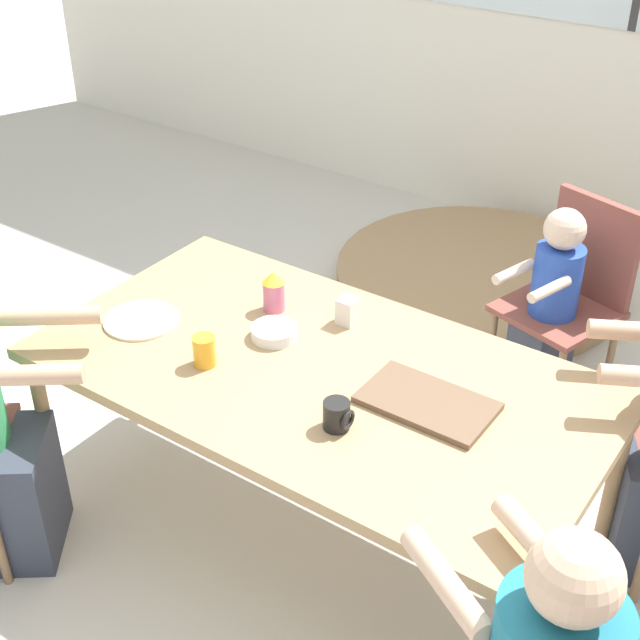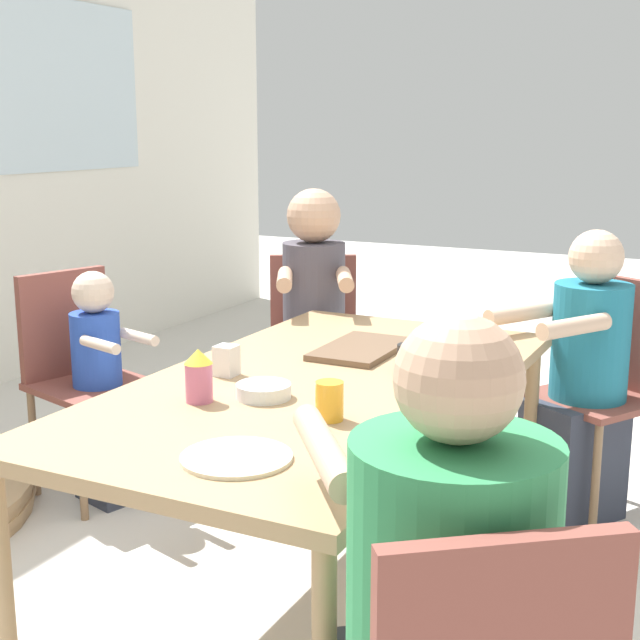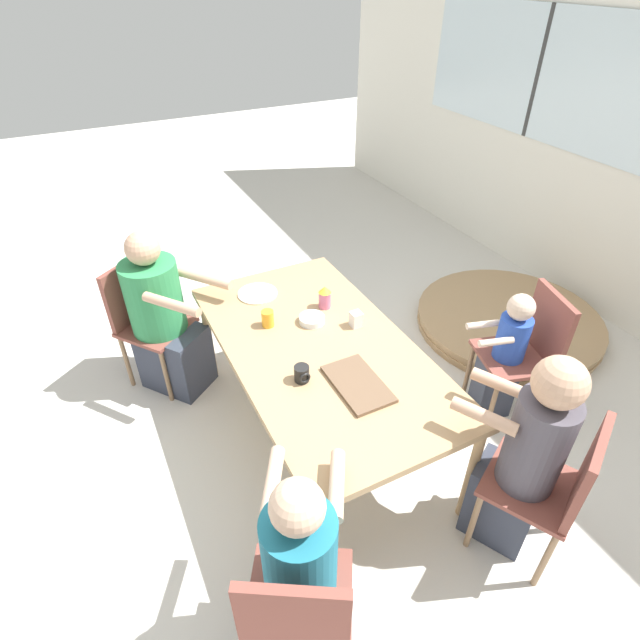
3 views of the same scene
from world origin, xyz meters
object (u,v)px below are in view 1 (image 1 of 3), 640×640
coffee_mug (337,415)px  juice_glass (204,351)px  bowl_white_shallow (274,332)px  chair_for_toddler (575,286)px  folded_table_stack (478,277)px  sippy_cup (274,291)px  person_toddler (546,321)px  milk_carton_small (348,311)px

coffee_mug → juice_glass: (-0.51, 0.02, 0.01)m
coffee_mug → bowl_white_shallow: (-0.42, 0.26, -0.02)m
chair_for_toddler → folded_table_stack: size_ratio=0.61×
sippy_cup → juice_glass: size_ratio=1.47×
juice_glass → sippy_cup: bearing=93.0°
chair_for_toddler → folded_table_stack: (-0.68, 0.61, -0.47)m
person_toddler → coffee_mug: bearing=101.0°
milk_carton_small → bowl_white_shallow: size_ratio=0.61×
sippy_cup → bowl_white_shallow: (0.11, -0.14, -0.05)m
sippy_cup → milk_carton_small: sippy_cup is taller
coffee_mug → sippy_cup: 0.66m
milk_carton_small → bowl_white_shallow: 0.26m
sippy_cup → milk_carton_small: bearing=16.2°
coffee_mug → juice_glass: bearing=177.6°
person_toddler → sippy_cup: size_ratio=6.16×
chair_for_toddler → person_toddler: size_ratio=0.97×
juice_glass → milk_carton_small: size_ratio=1.09×
sippy_cup → juice_glass: (0.02, -0.38, -0.02)m
folded_table_stack → coffee_mug: bearing=-76.0°
chair_for_toddler → sippy_cup: chair_for_toddler is taller
bowl_white_shallow → folded_table_stack: bearing=92.8°
chair_for_toddler → person_toddler: bearing=90.0°
juice_glass → bowl_white_shallow: 0.26m
bowl_white_shallow → sippy_cup: bearing=127.2°
coffee_mug → sippy_cup: sippy_cup is taller
sippy_cup → coffee_mug: bearing=-37.2°
milk_carton_small → bowl_white_shallow: milk_carton_small is taller
person_toddler → coffee_mug: size_ratio=10.47×
person_toddler → coffee_mug: 1.35m
person_toddler → milk_carton_small: bearing=80.5°
milk_carton_small → folded_table_stack: (-0.23, 1.59, -0.69)m
folded_table_stack → bowl_white_shallow: bearing=-87.2°
person_toddler → juice_glass: (-0.63, -1.28, 0.33)m
chair_for_toddler → bowl_white_shallow: bearing=79.9°
chair_for_toddler → bowl_white_shallow: (-0.59, -1.19, 0.20)m
juice_glass → milk_carton_small: juice_glass is taller
person_toddler → chair_for_toddler: bearing=-90.0°
person_toddler → milk_carton_small: person_toddler is taller
milk_carton_small → bowl_white_shallow: (-0.15, -0.21, -0.03)m
coffee_mug → folded_table_stack: bearing=104.0°
chair_for_toddler → sippy_cup: 1.28m
milk_carton_small → chair_for_toddler: bearing=65.6°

